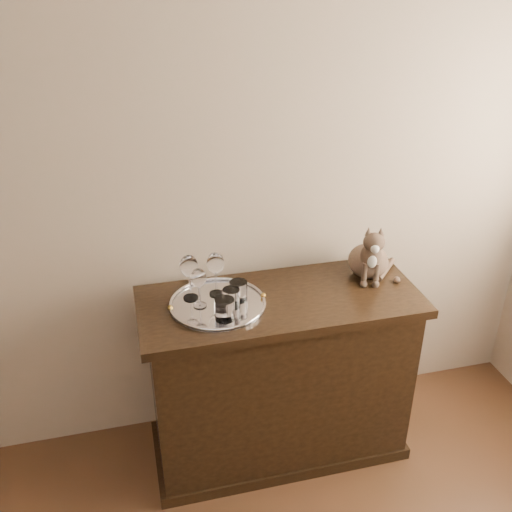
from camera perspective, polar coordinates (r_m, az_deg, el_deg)
The scene contains 10 objects.
wall_back at distance 2.40m, azimuth -13.51°, elevation 8.09°, with size 4.00×0.10×2.70m, color tan.
sideboard at distance 2.66m, azimuth 2.26°, elevation -11.97°, with size 1.20×0.50×0.85m, color black, non-canonical shape.
tray at distance 2.37m, azimuth -3.85°, elevation -4.87°, with size 0.40×0.40×0.01m, color silver.
wine_glass_a at distance 2.36m, azimuth -6.66°, elevation -2.12°, with size 0.08×0.08×0.20m, color white, non-canonical shape.
wine_glass_b at distance 2.38m, azimuth -4.05°, elevation -1.80°, with size 0.07×0.07×0.20m, color white, non-canonical shape.
wine_glass_c at distance 2.31m, azimuth -5.72°, elevation -3.17°, with size 0.07×0.07×0.17m, color white, non-canonical shape.
tumbler_a at distance 2.32m, azimuth -2.49°, elevation -4.23°, with size 0.07×0.07×0.08m, color silver.
tumbler_b at distance 2.24m, azimuth -3.16°, elevation -5.35°, with size 0.08×0.08×0.09m, color white.
tumbler_c at distance 2.36m, azimuth -1.77°, elevation -3.50°, with size 0.08×0.08×0.08m, color silver.
cat at distance 2.57m, azimuth 11.30°, elevation 0.87°, with size 0.28×0.26×0.28m, color brown, non-canonical shape.
Camera 1 is at (0.00, -0.02, 2.13)m, focal length 40.00 mm.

